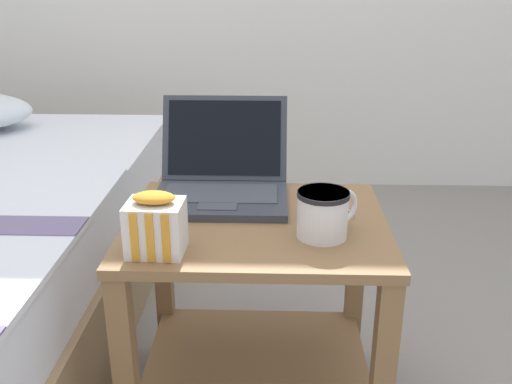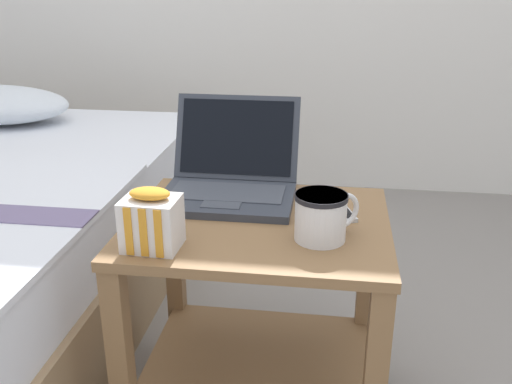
% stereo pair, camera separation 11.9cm
% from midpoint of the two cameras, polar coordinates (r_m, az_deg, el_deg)
% --- Properties ---
extents(bedside_table, '(0.57, 0.47, 0.51)m').
position_cam_midpoint_polar(bedside_table, '(1.33, -2.53, -10.09)').
color(bedside_table, olive).
rests_on(bedside_table, ground_plane).
extents(laptop, '(0.31, 0.31, 0.22)m').
position_cam_midpoint_polar(laptop, '(1.37, -5.93, 1.32)').
color(laptop, '#333842').
rests_on(laptop, bedside_table).
extents(mug_front_left, '(0.13, 0.12, 0.10)m').
position_cam_midpoint_polar(mug_front_left, '(1.16, 3.89, -2.01)').
color(mug_front_left, white).
rests_on(mug_front_left, bedside_table).
extents(snack_bag, '(0.11, 0.09, 0.12)m').
position_cam_midpoint_polar(snack_bag, '(1.11, -13.04, -3.34)').
color(snack_bag, silver).
rests_on(snack_bag, bedside_table).
extents(cell_phone, '(0.11, 0.16, 0.01)m').
position_cam_midpoint_polar(cell_phone, '(1.31, 4.57, -1.48)').
color(cell_phone, '#B7BABC').
rests_on(cell_phone, bedside_table).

